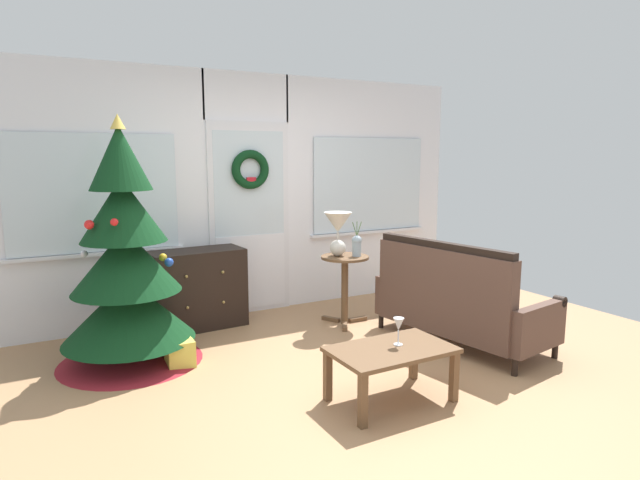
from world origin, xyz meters
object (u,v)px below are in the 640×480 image
object	(u,v)px
dresser_cabinet	(198,289)
flower_vase	(357,245)
coffee_table	(391,355)
gift_box	(180,353)
side_table	(345,276)
wine_glass	(399,325)
settee_sofa	(455,304)
table_lamp	(338,228)
christmas_tree	(126,273)

from	to	relation	value
dresser_cabinet	flower_vase	distance (m)	1.64
coffee_table	gift_box	bearing A→B (deg)	130.95
side_table	gift_box	xyz separation A→B (m)	(-1.75, -0.32, -0.39)
wine_glass	side_table	bearing A→B (deg)	71.71
coffee_table	wine_glass	bearing A→B (deg)	17.80
coffee_table	wine_glass	distance (m)	0.21
dresser_cabinet	settee_sofa	bearing A→B (deg)	-40.01
flower_vase	settee_sofa	bearing A→B (deg)	-63.42
dresser_cabinet	coffee_table	bearing A→B (deg)	-72.04
flower_vase	dresser_cabinet	bearing A→B (deg)	155.04
coffee_table	gift_box	distance (m)	1.76
settee_sofa	side_table	bearing A→B (deg)	119.74
settee_sofa	side_table	size ratio (longest dim) A/B	2.41
side_table	flower_vase	xyz separation A→B (m)	(0.10, -0.06, 0.32)
dresser_cabinet	wine_glass	bearing A→B (deg)	-70.12
table_lamp	gift_box	world-z (taller)	table_lamp
settee_sofa	christmas_tree	bearing A→B (deg)	159.95
christmas_tree	wine_glass	world-z (taller)	christmas_tree
christmas_tree	gift_box	world-z (taller)	christmas_tree
christmas_tree	dresser_cabinet	xyz separation A→B (m)	(0.75, 0.63, -0.37)
settee_sofa	flower_vase	xyz separation A→B (m)	(-0.46, 0.92, 0.44)
table_lamp	gift_box	distance (m)	1.94
side_table	gift_box	size ratio (longest dim) A/B	3.24
christmas_tree	wine_glass	xyz separation A→B (m)	(1.55, -1.59, -0.23)
coffee_table	wine_glass	xyz separation A→B (m)	(0.07, 0.02, 0.20)
settee_sofa	table_lamp	distance (m)	1.34
coffee_table	settee_sofa	bearing A→B (deg)	29.05
settee_sofa	side_table	xyz separation A→B (m)	(-0.56, 0.98, 0.12)
flower_vase	gift_box	world-z (taller)	flower_vase
table_lamp	gift_box	bearing A→B (deg)	-168.06
table_lamp	side_table	bearing A→B (deg)	-33.69
christmas_tree	flower_vase	world-z (taller)	christmas_tree
flower_vase	table_lamp	bearing A→B (deg)	147.99
dresser_cabinet	settee_sofa	size ratio (longest dim) A/B	0.55
dresser_cabinet	wine_glass	size ratio (longest dim) A/B	4.74
settee_sofa	dresser_cabinet	bearing A→B (deg)	139.99
settee_sofa	side_table	world-z (taller)	settee_sofa
settee_sofa	table_lamp	world-z (taller)	table_lamp
flower_vase	wine_glass	size ratio (longest dim) A/B	1.79
gift_box	wine_glass	bearing A→B (deg)	-46.71
gift_box	settee_sofa	bearing A→B (deg)	-16.10
settee_sofa	table_lamp	size ratio (longest dim) A/B	3.84
flower_vase	gift_box	bearing A→B (deg)	-172.08
side_table	wine_glass	bearing A→B (deg)	-108.29
dresser_cabinet	table_lamp	world-z (taller)	table_lamp
christmas_tree	table_lamp	xyz separation A→B (m)	(2.02, 0.06, 0.23)
christmas_tree	side_table	world-z (taller)	christmas_tree
table_lamp	flower_vase	distance (m)	0.25
side_table	table_lamp	xyz separation A→B (m)	(-0.06, 0.04, 0.49)
table_lamp	coffee_table	distance (m)	1.88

